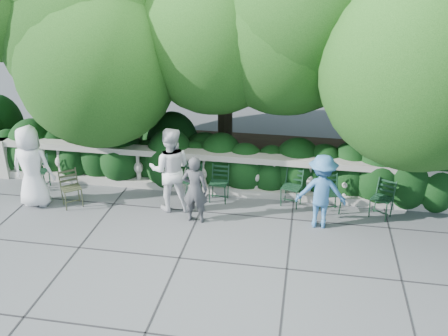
% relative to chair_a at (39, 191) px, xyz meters
% --- Properties ---
extents(ground, '(90.00, 90.00, 0.00)m').
position_rel_chair_a_xyz_m(ground, '(4.49, -1.11, 0.00)').
color(ground, '#4E5156').
rests_on(ground, ground).
extents(balustrade, '(12.00, 0.44, 1.00)m').
position_rel_chair_a_xyz_m(balustrade, '(4.49, 0.69, 0.49)').
color(balustrade, '#9E998E').
rests_on(balustrade, ground).
extents(shrub_hedge, '(15.00, 2.60, 1.70)m').
position_rel_chair_a_xyz_m(shrub_hedge, '(4.49, 1.89, 0.00)').
color(shrub_hedge, black).
rests_on(shrub_hedge, ground).
extents(tree_canopy, '(15.04, 6.52, 6.78)m').
position_rel_chair_a_xyz_m(tree_canopy, '(5.17, 2.08, 3.96)').
color(tree_canopy, '#3F3023').
rests_on(tree_canopy, ground).
extents(chair_a, '(0.52, 0.55, 0.84)m').
position_rel_chair_a_xyz_m(chair_a, '(0.00, 0.00, 0.00)').
color(chair_a, black).
rests_on(chair_a, ground).
extents(chair_b, '(0.46, 0.49, 0.84)m').
position_rel_chair_a_xyz_m(chair_b, '(4.30, 0.12, 0.00)').
color(chair_b, black).
rests_on(chair_b, ground).
extents(chair_c, '(0.51, 0.54, 0.84)m').
position_rel_chair_a_xyz_m(chair_c, '(3.64, 0.12, 0.00)').
color(chair_c, black).
rests_on(chair_c, ground).
extents(chair_d, '(0.55, 0.58, 0.84)m').
position_rel_chair_a_xyz_m(chair_d, '(5.89, 0.21, 0.00)').
color(chair_d, black).
rests_on(chair_d, ground).
extents(chair_e, '(0.61, 0.63, 0.84)m').
position_rel_chair_a_xyz_m(chair_e, '(7.78, 0.01, 0.00)').
color(chair_e, black).
rests_on(chair_e, ground).
extents(chair_f, '(0.55, 0.58, 0.84)m').
position_rel_chair_a_xyz_m(chair_f, '(6.81, 0.05, 0.00)').
color(chair_f, black).
rests_on(chair_f, ground).
extents(chair_weathered, '(0.64, 0.65, 0.84)m').
position_rel_chair_a_xyz_m(chair_weathered, '(1.22, -0.66, 0.00)').
color(chair_weathered, black).
rests_on(chair_weathered, ground).
extents(person_businessman, '(0.92, 0.61, 1.86)m').
position_rel_chair_a_xyz_m(person_businessman, '(0.31, -0.61, 0.93)').
color(person_businessman, white).
rests_on(person_businessman, ground).
extents(person_woman_grey, '(0.55, 0.38, 1.47)m').
position_rel_chair_a_xyz_m(person_woman_grey, '(3.98, -0.70, 0.73)').
color(person_woman_grey, '#404145').
rests_on(person_woman_grey, ground).
extents(person_casual_man, '(1.03, 0.87, 1.88)m').
position_rel_chair_a_xyz_m(person_casual_man, '(3.35, -0.26, 0.94)').
color(person_casual_man, white).
rests_on(person_casual_man, ground).
extents(person_older_blue, '(1.03, 0.60, 1.58)m').
position_rel_chair_a_xyz_m(person_older_blue, '(6.55, -0.44, 0.79)').
color(person_older_blue, teal).
rests_on(person_older_blue, ground).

